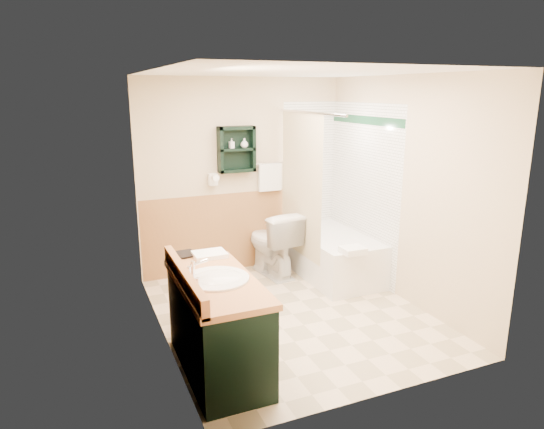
{
  "coord_description": "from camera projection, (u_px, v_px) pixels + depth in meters",
  "views": [
    {
      "loc": [
        -1.98,
        -4.14,
        2.24
      ],
      "look_at": [
        -0.15,
        0.2,
        1.03
      ],
      "focal_mm": 32.0,
      "sensor_mm": 36.0,
      "label": 1
    }
  ],
  "objects": [
    {
      "name": "hair_dryer",
      "position": [
        213.0,
        179.0,
        5.82
      ],
      "size": [
        0.1,
        0.24,
        0.18
      ],
      "primitive_type": null,
      "color": "white",
      "rests_on": "back_wall"
    },
    {
      "name": "towel_bar",
      "position": [
        270.0,
        163.0,
        6.08
      ],
      "size": [
        0.4,
        0.06,
        0.4
      ],
      "primitive_type": null,
      "color": "white",
      "rests_on": "back_wall"
    },
    {
      "name": "bathtub",
      "position": [
        331.0,
        254.0,
        6.04
      ],
      "size": [
        0.79,
        1.5,
        0.53
      ],
      "primitive_type": "cube",
      "color": "white",
      "rests_on": "ground"
    },
    {
      "name": "wall_shelf",
      "position": [
        237.0,
        149.0,
        5.83
      ],
      "size": [
        0.45,
        0.15,
        0.55
      ],
      "primitive_type": "cube",
      "color": "black",
      "rests_on": "back_wall"
    },
    {
      "name": "wainscot_left",
      "position": [
        165.0,
        288.0,
        4.39
      ],
      "size": [
        2.98,
        2.98,
        1.0
      ],
      "primitive_type": null,
      "color": "tan",
      "rests_on": "left_wall"
    },
    {
      "name": "back_wall",
      "position": [
        242.0,
        176.0,
        6.05
      ],
      "size": [
        2.6,
        0.04,
        2.4
      ],
      "primitive_type": "cube",
      "color": "beige",
      "rests_on": "ground"
    },
    {
      "name": "counter_towel",
      "position": [
        210.0,
        254.0,
        4.33
      ],
      "size": [
        0.29,
        0.23,
        0.04
      ],
      "primitive_type": "cube",
      "color": "white",
      "rests_on": "vanity"
    },
    {
      "name": "soap_bottle_a",
      "position": [
        232.0,
        146.0,
        5.79
      ],
      "size": [
        0.07,
        0.13,
        0.05
      ],
      "primitive_type": "imported",
      "rotation": [
        0.0,
        0.0,
        0.15
      ],
      "color": "white",
      "rests_on": "wall_shelf"
    },
    {
      "name": "tile_back",
      "position": [
        316.0,
        183.0,
        6.44
      ],
      "size": [
        0.95,
        0.95,
        2.1
      ],
      "primitive_type": null,
      "color": "white",
      "rests_on": "back_wall"
    },
    {
      "name": "shower_curtain",
      "position": [
        301.0,
        185.0,
        5.73
      ],
      "size": [
        1.05,
        1.05,
        1.7
      ],
      "primitive_type": null,
      "color": "beige",
      "rests_on": "curtain_rod"
    },
    {
      "name": "toilet",
      "position": [
        272.0,
        243.0,
        5.99
      ],
      "size": [
        0.57,
        0.88,
        0.81
      ],
      "primitive_type": "imported",
      "rotation": [
        0.0,
        0.0,
        3.28
      ],
      "color": "white",
      "rests_on": "ground"
    },
    {
      "name": "left_wall",
      "position": [
        156.0,
        214.0,
        4.2
      ],
      "size": [
        0.04,
        3.0,
        2.4
      ],
      "primitive_type": "cube",
      "color": "beige",
      "rests_on": "ground"
    },
    {
      "name": "vanity",
      "position": [
        218.0,
        325.0,
        3.91
      ],
      "size": [
        0.59,
        1.25,
        0.79
      ],
      "primitive_type": "cube",
      "color": "black",
      "rests_on": "ground"
    },
    {
      "name": "mirror_glass",
      "position": [
        174.0,
        191.0,
        3.65
      ],
      "size": [
        1.2,
        1.2,
        0.9
      ],
      "primitive_type": null,
      "color": "white",
      "rests_on": "left_wall"
    },
    {
      "name": "mirror_frame",
      "position": [
        174.0,
        191.0,
        3.65
      ],
      "size": [
        1.3,
        1.3,
        1.0
      ],
      "primitive_type": null,
      "color": "#9B6632",
      "rests_on": "left_wall"
    },
    {
      "name": "floor",
      "position": [
        293.0,
        314.0,
        4.99
      ],
      "size": [
        3.0,
        3.0,
        0.0
      ],
      "primitive_type": "plane",
      "color": "beige",
      "rests_on": "ground"
    },
    {
      "name": "tile_accent",
      "position": [
        365.0,
        120.0,
        5.67
      ],
      "size": [
        1.5,
        1.5,
        0.1
      ],
      "primitive_type": null,
      "color": "#134226",
      "rests_on": "right_wall"
    },
    {
      "name": "soap_bottle_b",
      "position": [
        244.0,
        144.0,
        5.84
      ],
      "size": [
        0.12,
        0.14,
        0.09
      ],
      "primitive_type": "imported",
      "rotation": [
        0.0,
        0.0,
        0.34
      ],
      "color": "white",
      "rests_on": "wall_shelf"
    },
    {
      "name": "right_wall",
      "position": [
        405.0,
        190.0,
        5.19
      ],
      "size": [
        0.04,
        3.0,
        2.4
      ],
      "primitive_type": "cube",
      "color": "beige",
      "rests_on": "ground"
    },
    {
      "name": "tile_right",
      "position": [
        362.0,
        191.0,
        5.89
      ],
      "size": [
        1.5,
        1.5,
        2.1
      ],
      "primitive_type": null,
      "color": "white",
      "rests_on": "right_wall"
    },
    {
      "name": "tub_towel",
      "position": [
        353.0,
        250.0,
        5.24
      ],
      "size": [
        0.25,
        0.21,
        0.07
      ],
      "primitive_type": "cube",
      "color": "white",
      "rests_on": "bathtub"
    },
    {
      "name": "curtain_rod",
      "position": [
        309.0,
        112.0,
        5.37
      ],
      "size": [
        0.03,
        1.6,
        0.03
      ],
      "primitive_type": "cylinder",
      "rotation": [
        1.57,
        0.0,
        0.0
      ],
      "color": "silver",
      "rests_on": "back_wall"
    },
    {
      "name": "vanity_book",
      "position": [
        177.0,
        245.0,
        4.31
      ],
      "size": [
        0.16,
        0.03,
        0.21
      ],
      "primitive_type": "imported",
      "rotation": [
        0.0,
        0.0,
        0.1
      ],
      "color": "black",
      "rests_on": "vanity"
    },
    {
      "name": "ceiling",
      "position": [
        295.0,
        70.0,
        4.39
      ],
      "size": [
        2.6,
        3.0,
        0.04
      ],
      "primitive_type": "cube",
      "color": "white",
      "rests_on": "back_wall"
    },
    {
      "name": "wainscot_back",
      "position": [
        243.0,
        230.0,
        6.2
      ],
      "size": [
        2.58,
        2.58,
        1.0
      ],
      "primitive_type": null,
      "color": "tan",
      "rests_on": "back_wall"
    }
  ]
}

